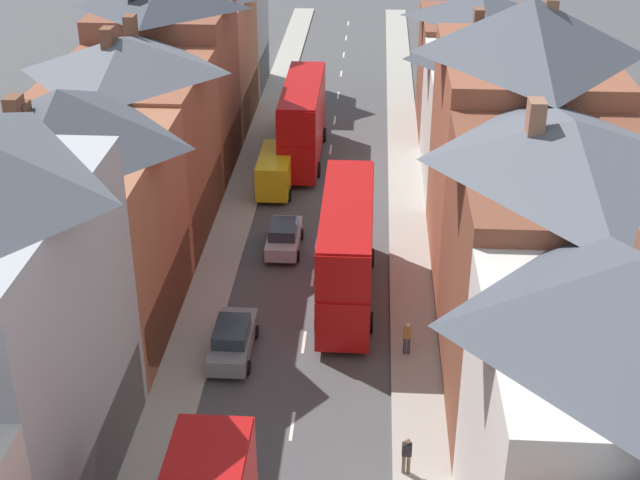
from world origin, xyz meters
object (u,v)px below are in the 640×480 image
double_decker_bus_lead (303,120)px  car_near_blue (291,120)px  car_parked_left_a (233,339)px  car_parked_right_a (284,236)px  delivery_van (276,170)px  double_decker_bus_mid_street (347,248)px  pedestrian_far_left (407,337)px  pedestrian_mid_right (407,454)px

double_decker_bus_lead → car_near_blue: size_ratio=2.62×
car_parked_left_a → car_parked_right_a: car_parked_left_a is taller
car_parked_left_a → delivery_van: delivery_van is taller
car_parked_left_a → car_parked_right_a: size_ratio=1.07×
double_decker_bus_mid_street → delivery_van: 13.83m
car_near_blue → delivery_van: bearing=-90.0°
car_near_blue → car_parked_right_a: (1.30, -18.57, -0.01)m
double_decker_bus_lead → pedestrian_far_left: bearing=-74.2°
delivery_van → pedestrian_mid_right: (7.59, -25.54, -0.30)m
pedestrian_mid_right → pedestrian_far_left: 7.77m
double_decker_bus_lead → pedestrian_mid_right: bearing=-78.4°
car_parked_left_a → delivery_van: size_ratio=0.87×
car_near_blue → car_parked_right_a: 18.62m
double_decker_bus_mid_street → pedestrian_far_left: (2.90, -4.91, -1.78)m
car_near_blue → pedestrian_mid_right: (7.59, -36.13, 0.20)m
car_parked_left_a → pedestrian_far_left: pedestrian_far_left is taller
delivery_van → pedestrian_mid_right: bearing=-73.5°
car_parked_left_a → car_near_blue: bearing=90.0°
double_decker_bus_lead → double_decker_bus_mid_street: same height
car_parked_left_a → double_decker_bus_lead: bearing=86.8°
car_parked_right_a → delivery_van: size_ratio=0.82×
delivery_van → car_near_blue: bearing=90.0°
double_decker_bus_lead → delivery_van: 5.61m
car_parked_right_a → delivery_van: bearing=99.3°
car_near_blue → delivery_van: size_ratio=0.79×
pedestrian_far_left → car_near_blue: bearing=105.4°
car_near_blue → pedestrian_mid_right: bearing=-78.1°
car_near_blue → pedestrian_far_left: size_ratio=2.56×
car_near_blue → car_parked_right_a: car_near_blue is taller
double_decker_bus_lead → car_parked_left_a: (-1.29, -23.43, -1.97)m
car_parked_right_a → car_parked_left_a: bearing=-97.3°
double_decker_bus_mid_street → pedestrian_far_left: 5.98m
delivery_van → car_parked_right_a: bearing=-80.7°
double_decker_bus_lead → car_parked_left_a: size_ratio=2.38×
car_parked_left_a → delivery_van: bearing=90.0°
car_near_blue → car_parked_left_a: car_parked_left_a is taller
car_parked_left_a → pedestrian_mid_right: 10.58m
delivery_van → pedestrian_far_left: size_ratio=3.23×
double_decker_bus_mid_street → pedestrian_far_left: bearing=-59.4°
double_decker_bus_lead → delivery_van: (-1.29, -5.26, -1.48)m
double_decker_bus_mid_street → pedestrian_mid_right: size_ratio=6.71×
delivery_van → pedestrian_far_left: delivery_van is taller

